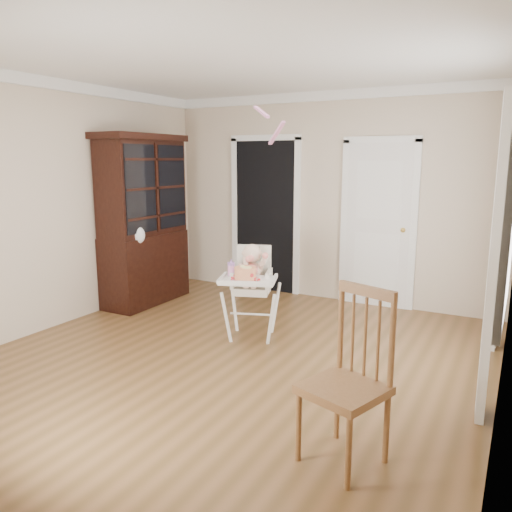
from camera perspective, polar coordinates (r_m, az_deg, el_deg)
The scene contains 16 objects.
floor at distance 4.76m, azimuth -3.20°, elevation -11.92°, with size 5.00×5.00×0.00m, color brown.
ceiling at distance 4.46m, azimuth -3.60°, elevation 21.93°, with size 5.00×5.00×0.00m, color white.
wall_back at distance 6.66m, azimuth 8.07°, elevation 6.58°, with size 4.50×4.50×0.00m, color beige.
wall_left at distance 5.91m, azimuth -22.37°, elevation 5.31°, with size 5.00×5.00×0.00m, color beige.
wall_right at distance 3.76m, azimuth 27.24°, elevation 2.10°, with size 5.00×5.00×0.00m, color beige.
crown_molding at distance 4.45m, azimuth -3.59°, elevation 21.18°, with size 4.50×5.00×0.12m, color white, non-canonical shape.
doorway at distance 7.03m, azimuth 1.06°, elevation 4.94°, with size 1.06×0.05×2.22m.
closet_door at distance 6.46m, azimuth 13.76°, elevation 3.33°, with size 0.96×0.09×2.13m.
window_right at distance 4.56m, azimuth 26.55°, elevation 2.72°, with size 0.13×1.84×2.30m.
high_chair at distance 5.17m, azimuth -0.50°, elevation -2.92°, with size 0.75×0.84×0.98m.
baby at distance 5.16m, azimuth -0.45°, elevation -1.21°, with size 0.33×0.25×0.46m.
cake at distance 4.91m, azimuth -1.23°, elevation -2.01°, with size 0.28×0.28×0.13m.
sippy_cup at distance 5.07m, azimuth -2.86°, elevation -1.46°, with size 0.07×0.07×0.18m.
china_cabinet at distance 6.57m, azimuth -12.72°, elevation 4.01°, with size 0.57×1.28×2.16m.
dining_chair at distance 3.19m, azimuth 10.41°, elevation -14.09°, with size 0.57×0.57×1.09m.
streamer at distance 4.56m, azimuth 0.60°, elevation 16.17°, with size 0.03×0.50×0.02m, color pink, non-canonical shape.
Camera 1 is at (2.31, -3.73, 1.85)m, focal length 35.00 mm.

